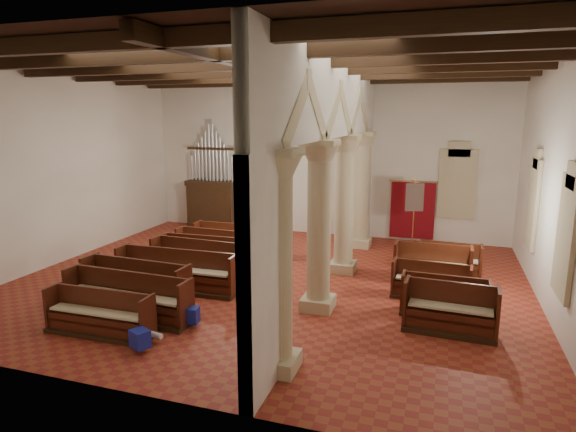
# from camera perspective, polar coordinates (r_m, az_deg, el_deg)

# --- Properties ---
(floor) EXTENTS (14.00, 14.00, 0.00)m
(floor) POSITION_cam_1_polar(r_m,az_deg,el_deg) (13.77, -2.20, -7.73)
(floor) COLOR maroon
(floor) RESTS_ON ground
(ceiling) EXTENTS (14.00, 14.00, 0.00)m
(ceiling) POSITION_cam_1_polar(r_m,az_deg,el_deg) (13.06, -2.42, 17.94)
(ceiling) COLOR black
(ceiling) RESTS_ON wall_back
(wall_back) EXTENTS (14.00, 0.02, 6.00)m
(wall_back) POSITION_cam_1_polar(r_m,az_deg,el_deg) (18.79, 4.06, 6.87)
(wall_back) COLOR white
(wall_back) RESTS_ON floor
(wall_front) EXTENTS (14.00, 0.02, 6.00)m
(wall_front) POSITION_cam_1_polar(r_m,az_deg,el_deg) (7.80, -17.68, -0.60)
(wall_front) COLOR white
(wall_front) RESTS_ON floor
(wall_left) EXTENTS (0.02, 12.00, 6.00)m
(wall_left) POSITION_cam_1_polar(r_m,az_deg,el_deg) (16.82, -25.40, 5.20)
(wall_left) COLOR white
(wall_left) RESTS_ON floor
(wall_right) EXTENTS (0.02, 12.00, 6.00)m
(wall_right) POSITION_cam_1_polar(r_m,az_deg,el_deg) (12.54, 29.35, 2.95)
(wall_right) COLOR white
(wall_right) RESTS_ON floor
(ceiling_beams) EXTENTS (13.80, 11.80, 0.30)m
(ceiling_beams) POSITION_cam_1_polar(r_m,az_deg,el_deg) (13.04, -2.41, 17.15)
(ceiling_beams) COLOR #321E0F
(ceiling_beams) RESTS_ON wall_back
(arcade) EXTENTS (0.90, 11.90, 6.00)m
(arcade) POSITION_cam_1_polar(r_m,az_deg,el_deg) (12.52, 5.49, 6.99)
(arcade) COLOR #BDB08C
(arcade) RESTS_ON floor
(window_right_a) EXTENTS (0.03, 1.00, 2.20)m
(window_right_a) POSITION_cam_1_polar(r_m,az_deg,el_deg) (11.22, 30.28, -2.19)
(window_right_a) COLOR #306D4D
(window_right_a) RESTS_ON wall_right
(window_right_b) EXTENTS (0.03, 1.00, 2.20)m
(window_right_b) POSITION_cam_1_polar(r_m,az_deg,el_deg) (15.08, 27.18, 1.32)
(window_right_b) COLOR #306D4D
(window_right_b) RESTS_ON wall_right
(window_back) EXTENTS (1.00, 0.03, 2.20)m
(window_back) POSITION_cam_1_polar(r_m,az_deg,el_deg) (18.32, 19.40, 3.59)
(window_back) COLOR #306D4D
(window_back) RESTS_ON wall_back
(pipe_organ) EXTENTS (2.10, 0.85, 4.40)m
(pipe_organ) POSITION_cam_1_polar(r_m,az_deg,el_deg) (20.09, -8.92, 2.40)
(pipe_organ) COLOR #321E0F
(pipe_organ) RESTS_ON floor
(lectern) EXTENTS (0.55, 0.58, 1.18)m
(lectern) POSITION_cam_1_polar(r_m,az_deg,el_deg) (18.58, -2.16, -1.01)
(lectern) COLOR #331D10
(lectern) RESTS_ON floor
(dossal_curtain) EXTENTS (1.80, 0.07, 2.17)m
(dossal_curtain) POSITION_cam_1_polar(r_m,az_deg,el_deg) (18.45, 14.53, 0.68)
(dossal_curtain) COLOR maroon
(dossal_curtain) RESTS_ON floor
(processional_banner) EXTENTS (0.58, 0.74, 2.63)m
(processional_banner) POSITION_cam_1_polar(r_m,az_deg,el_deg) (16.61, 14.56, -1.71)
(processional_banner) COLOR #321E0F
(processional_banner) RESTS_ON floor
(hymnal_box_a) EXTENTS (0.45, 0.41, 0.36)m
(hymnal_box_a) POSITION_cam_1_polar(r_m,az_deg,el_deg) (10.24, -17.14, -13.71)
(hymnal_box_a) COLOR #162B9B
(hymnal_box_a) RESTS_ON floor
(hymnal_box_b) EXTENTS (0.39, 0.33, 0.35)m
(hymnal_box_b) POSITION_cam_1_polar(r_m,az_deg,el_deg) (11.09, -11.47, -11.41)
(hymnal_box_b) COLOR #16339A
(hymnal_box_b) RESTS_ON floor
(hymnal_box_c) EXTENTS (0.32, 0.27, 0.29)m
(hymnal_box_c) POSITION_cam_1_polar(r_m,az_deg,el_deg) (13.01, -6.18, -7.84)
(hymnal_box_c) COLOR #162A98
(hymnal_box_c) RESTS_ON floor
(tube_heater_a) EXTENTS (1.15, 0.33, 0.11)m
(tube_heater_a) POSITION_cam_1_polar(r_m,az_deg,el_deg) (10.86, -17.02, -12.88)
(tube_heater_a) COLOR white
(tube_heater_a) RESTS_ON floor
(tube_heater_b) EXTENTS (1.05, 0.12, 0.10)m
(tube_heater_b) POSITION_cam_1_polar(r_m,az_deg,el_deg) (11.07, -18.54, -12.50)
(tube_heater_b) COLOR white
(tube_heater_b) RESTS_ON floor
(nave_pew_0) EXTENTS (2.46, 0.67, 0.97)m
(nave_pew_0) POSITION_cam_1_polar(r_m,az_deg,el_deg) (11.26, -21.39, -11.40)
(nave_pew_0) COLOR #321E0F
(nave_pew_0) RESTS_ON floor
(nave_pew_1) EXTENTS (3.22, 0.83, 1.07)m
(nave_pew_1) POSITION_cam_1_polar(r_m,az_deg,el_deg) (11.87, -18.48, -9.81)
(nave_pew_1) COLOR #321E0F
(nave_pew_1) RESTS_ON floor
(nave_pew_2) EXTENTS (2.88, 0.91, 1.14)m
(nave_pew_2) POSITION_cam_1_polar(r_m,az_deg,el_deg) (12.52, -17.59, -8.49)
(nave_pew_2) COLOR #321E0F
(nave_pew_2) RESTS_ON floor
(nave_pew_3) EXTENTS (3.42, 0.79, 1.10)m
(nave_pew_3) POSITION_cam_1_polar(r_m,az_deg,el_deg) (13.34, -13.03, -7.06)
(nave_pew_3) COLOR #321E0F
(nave_pew_3) RESTS_ON floor
(nave_pew_4) EXTENTS (2.88, 0.90, 1.13)m
(nave_pew_4) POSITION_cam_1_polar(r_m,az_deg,el_deg) (14.08, -10.59, -5.88)
(nave_pew_4) COLOR #321E0F
(nave_pew_4) RESTS_ON floor
(nave_pew_5) EXTENTS (2.99, 0.82, 1.10)m
(nave_pew_5) POSITION_cam_1_polar(r_m,az_deg,el_deg) (14.56, -9.43, -5.29)
(nave_pew_5) COLOR #321E0F
(nave_pew_5) RESTS_ON floor
(nave_pew_6) EXTENTS (2.75, 0.83, 1.02)m
(nave_pew_6) POSITION_cam_1_polar(r_m,az_deg,el_deg) (15.65, -8.51, -4.15)
(nave_pew_6) COLOR #321E0F
(nave_pew_6) RESTS_ON floor
(nave_pew_7) EXTENTS (3.17, 0.72, 1.02)m
(nave_pew_7) POSITION_cam_1_polar(r_m,az_deg,el_deg) (16.40, -5.87, -3.35)
(nave_pew_7) COLOR #321E0F
(nave_pew_7) RESTS_ON floor
(aisle_pew_0) EXTENTS (1.98, 0.83, 1.09)m
(aisle_pew_0) POSITION_cam_1_polar(r_m,az_deg,el_deg) (11.14, 18.60, -11.17)
(aisle_pew_0) COLOR #321E0F
(aisle_pew_0) RESTS_ON floor
(aisle_pew_1) EXTENTS (1.99, 0.68, 0.96)m
(aisle_pew_1) POSITION_cam_1_polar(r_m,az_deg,el_deg) (11.96, 18.00, -9.78)
(aisle_pew_1) COLOR #321E0F
(aisle_pew_1) RESTS_ON floor
(aisle_pew_2) EXTENTS (1.99, 0.77, 0.95)m
(aisle_pew_2) POSITION_cam_1_polar(r_m,az_deg,el_deg) (12.90, 16.54, -8.09)
(aisle_pew_2) COLOR #321E0F
(aisle_pew_2) RESTS_ON floor
(aisle_pew_3) EXTENTS (2.07, 0.79, 1.15)m
(aisle_pew_3) POSITION_cam_1_polar(r_m,az_deg,el_deg) (13.93, 16.67, -6.32)
(aisle_pew_3) COLOR #321E0F
(aisle_pew_3) RESTS_ON floor
(aisle_pew_4) EXTENTS (1.77, 0.73, 1.00)m
(aisle_pew_4) POSITION_cam_1_polar(r_m,az_deg,el_deg) (14.80, 18.55, -5.58)
(aisle_pew_4) COLOR #321E0F
(aisle_pew_4) RESTS_ON floor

